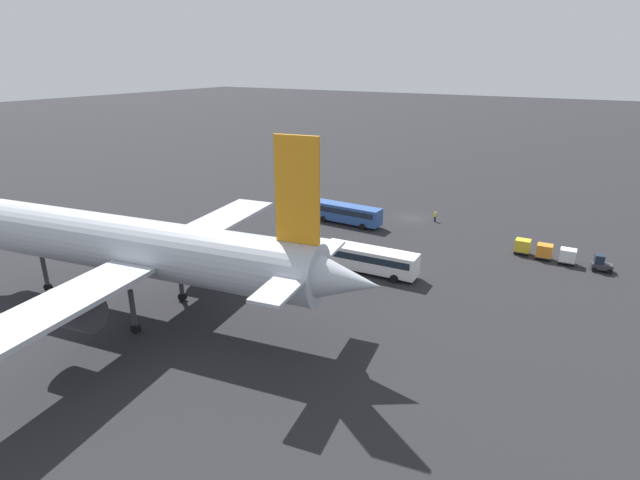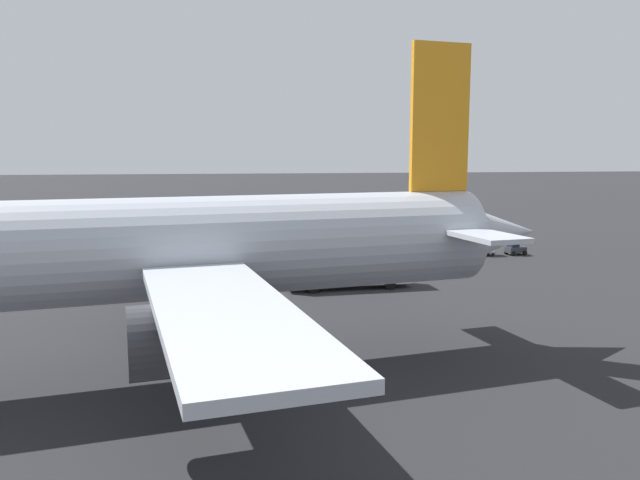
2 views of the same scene
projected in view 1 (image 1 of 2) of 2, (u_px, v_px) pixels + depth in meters
ground_plane at (411, 218)px, 83.23m from camera, size 600.00×600.00×0.00m
airplane at (141, 248)px, 49.67m from camera, size 49.58×42.22×19.37m
shuttle_bus_near at (346, 212)px, 79.74m from camera, size 11.69×3.21×3.12m
shuttle_bus_far at (370, 259)px, 61.38m from camera, size 11.99×3.59×3.14m
baggage_tug at (601, 264)px, 62.23m from camera, size 2.59×1.99×2.10m
worker_person at (435, 216)px, 81.09m from camera, size 0.38×0.38×1.74m
cargo_cart_white at (568, 256)px, 64.16m from camera, size 2.06×1.76×2.06m
cargo_cart_orange at (544, 251)px, 65.73m from camera, size 2.06×1.76×2.06m
cargo_cart_yellow at (523, 246)px, 67.53m from camera, size 2.06×1.76×2.06m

